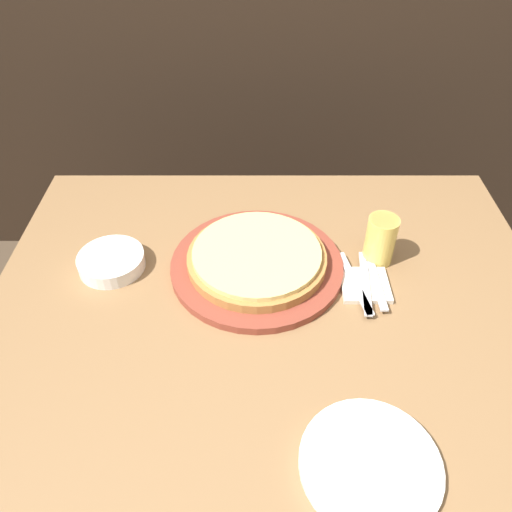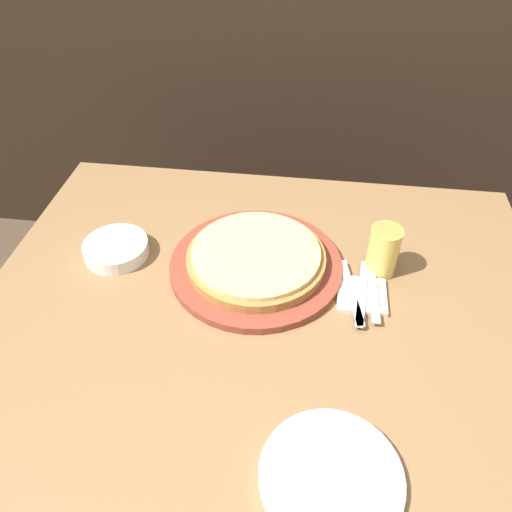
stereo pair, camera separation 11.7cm
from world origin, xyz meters
The scene contains 10 objects.
ground_plane centered at (0.00, 0.00, 0.00)m, with size 12.00×12.00×0.00m, color #473828.
dining_table centered at (0.00, 0.00, 0.36)m, with size 1.28×1.09×0.72m.
pizza_on_board centered at (-0.03, 0.14, 0.75)m, with size 0.41×0.41×0.06m.
beer_glass centered at (0.26, 0.17, 0.79)m, with size 0.07×0.07×0.12m.
dinner_plate centered at (0.16, -0.35, 0.73)m, with size 0.24×0.24×0.02m.
side_bowl centered at (-0.38, 0.14, 0.74)m, with size 0.16×0.16×0.04m.
napkin_stack centered at (0.22, 0.07, 0.73)m, with size 0.11×0.11×0.01m.
fork centered at (0.19, 0.07, 0.74)m, with size 0.06×0.20×0.00m.
dinner_knife centered at (0.22, 0.07, 0.74)m, with size 0.04×0.21×0.00m.
spoon centered at (0.24, 0.07, 0.74)m, with size 0.02×0.18×0.00m.
Camera 2 is at (0.08, -0.73, 1.55)m, focal length 35.00 mm.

